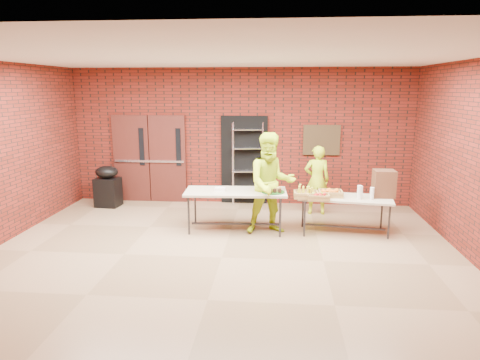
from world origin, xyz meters
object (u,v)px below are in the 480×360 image
(table_right, at_px, (345,200))
(covered_grill, at_px, (108,186))
(wire_rack, at_px, (248,164))
(volunteer_woman, at_px, (317,180))
(volunteer_man, at_px, (271,184))
(coffee_dispenser, at_px, (384,184))
(table_left, at_px, (236,194))

(table_right, distance_m, covered_grill, 5.44)
(wire_rack, height_order, volunteer_woman, wire_rack)
(volunteer_man, bearing_deg, wire_rack, 92.95)
(table_right, relative_size, coffee_dispenser, 3.54)
(volunteer_man, bearing_deg, coffee_dispenser, -8.70)
(volunteer_woman, xyz_separation_m, volunteer_man, (-0.98, -1.34, 0.20))
(table_left, height_order, volunteer_man, volunteer_man)
(covered_grill, bearing_deg, table_left, -19.67)
(wire_rack, height_order, coffee_dispenser, wire_rack)
(table_left, height_order, coffee_dispenser, coffee_dispenser)
(table_left, xyz_separation_m, covered_grill, (-3.16, 1.47, -0.25))
(covered_grill, bearing_deg, coffee_dispenser, -7.50)
(table_left, xyz_separation_m, table_right, (2.09, 0.04, -0.08))
(wire_rack, height_order, covered_grill, wire_rack)
(volunteer_man, bearing_deg, covered_grill, 144.83)
(table_left, relative_size, volunteer_man, 1.03)
(wire_rack, distance_m, volunteer_man, 2.06)
(wire_rack, bearing_deg, table_left, -100.98)
(table_right, relative_size, covered_grill, 1.87)
(covered_grill, bearing_deg, wire_rack, 13.08)
(coffee_dispenser, distance_m, volunteer_man, 2.13)
(table_left, xyz_separation_m, coffee_dispenser, (2.80, 0.12, 0.24))
(covered_grill, xyz_separation_m, volunteer_woman, (4.82, -0.19, 0.28))
(wire_rack, bearing_deg, volunteer_woman, -30.19)
(covered_grill, bearing_deg, volunteer_woman, 3.03)
(table_left, distance_m, volunteer_man, 0.72)
(wire_rack, relative_size, table_left, 0.99)
(coffee_dispenser, height_order, volunteer_man, volunteer_man)
(covered_grill, xyz_separation_m, volunteer_man, (3.84, -1.53, 0.48))
(table_right, bearing_deg, table_left, -171.12)
(wire_rack, xyz_separation_m, table_left, (-0.10, -1.92, -0.25))
(table_left, bearing_deg, wire_rack, 84.05)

